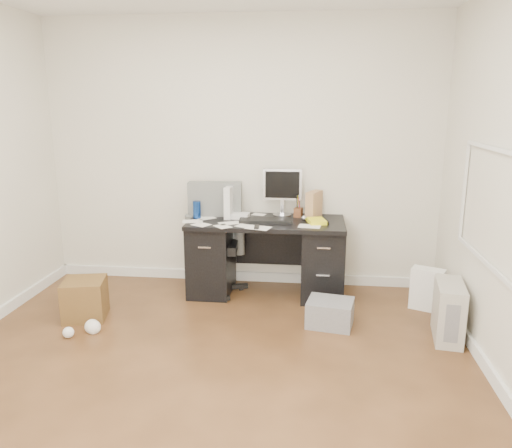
{
  "coord_description": "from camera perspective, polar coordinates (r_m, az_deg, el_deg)",
  "views": [
    {
      "loc": [
        0.73,
        -3.03,
        1.86
      ],
      "look_at": [
        0.25,
        1.2,
        0.82
      ],
      "focal_mm": 35.0,
      "sensor_mm": 36.0,
      "label": 1
    }
  ],
  "objects": [
    {
      "name": "magazine_file",
      "position": [
        4.95,
        6.64,
        2.22
      ],
      "size": [
        0.2,
        0.25,
        0.26
      ],
      "primitive_type": "cube",
      "rotation": [
        0.0,
        0.0,
        -0.43
      ],
      "color": "#9D6F4C",
      "rests_on": "desk"
    },
    {
      "name": "desk",
      "position": [
        4.92,
        1.19,
        -3.55
      ],
      "size": [
        1.5,
        0.7,
        0.75
      ],
      "color": "black",
      "rests_on": "ground"
    },
    {
      "name": "yellow_book",
      "position": [
        4.76,
        7.0,
        0.34
      ],
      "size": [
        0.21,
        0.25,
        0.04
      ],
      "primitive_type": "cube",
      "rotation": [
        0.0,
        0.0,
        0.24
      ],
      "color": "yellow",
      "rests_on": "desk"
    },
    {
      "name": "ground",
      "position": [
        3.63,
        -6.34,
        -17.22
      ],
      "size": [
        4.0,
        4.0,
        0.0
      ],
      "primitive_type": "plane",
      "color": "#412815",
      "rests_on": "ground"
    },
    {
      "name": "computer_mouse",
      "position": [
        4.82,
        5.51,
        0.67
      ],
      "size": [
        0.07,
        0.07,
        0.06
      ],
      "primitive_type": "sphere",
      "rotation": [
        0.0,
        0.0,
        0.24
      ],
      "color": "#B0B0B4",
      "rests_on": "desk"
    },
    {
      "name": "travel_mug",
      "position": [
        4.94,
        -6.77,
        1.63
      ],
      "size": [
        0.08,
        0.08,
        0.17
      ],
      "primitive_type": "cylinder",
      "rotation": [
        0.0,
        0.0,
        -0.02
      ],
      "color": "navy",
      "rests_on": "desk"
    },
    {
      "name": "paper_remote",
      "position": [
        4.54,
        0.28,
        -0.33
      ],
      "size": [
        0.25,
        0.23,
        0.02
      ],
      "primitive_type": null,
      "rotation": [
        0.0,
        0.0,
        -0.28
      ],
      "color": "white",
      "rests_on": "desk"
    },
    {
      "name": "wicker_basket",
      "position": [
        4.7,
        -18.96,
        -8.1
      ],
      "size": [
        0.42,
        0.42,
        0.35
      ],
      "primitive_type": "cube",
      "rotation": [
        0.0,
        0.0,
        0.23
      ],
      "color": "#462C15",
      "rests_on": "ground"
    },
    {
      "name": "room_shell",
      "position": [
        3.14,
        -6.44,
        9.91
      ],
      "size": [
        4.02,
        4.02,
        2.71
      ],
      "color": "silver",
      "rests_on": "ground"
    },
    {
      "name": "office_chair",
      "position": [
        4.95,
        -4.84,
        -1.77
      ],
      "size": [
        0.66,
        0.66,
        1.09
      ],
      "primitive_type": null,
      "rotation": [
        0.0,
        0.0,
        0.08
      ],
      "color": "#545754",
      "rests_on": "ground"
    },
    {
      "name": "shopping_bag",
      "position": [
        4.88,
        18.97,
        -7.04
      ],
      "size": [
        0.35,
        0.3,
        0.39
      ],
      "primitive_type": "cube",
      "rotation": [
        0.0,
        0.0,
        -0.42
      ],
      "color": "white",
      "rests_on": "ground"
    },
    {
      "name": "lcd_monitor",
      "position": [
        4.98,
        3.03,
        3.65
      ],
      "size": [
        0.39,
        0.22,
        0.48
      ],
      "primitive_type": null,
      "rotation": [
        0.0,
        0.0,
        -0.01
      ],
      "color": "#B0B0B4",
      "rests_on": "desk"
    },
    {
      "name": "loose_papers",
      "position": [
        4.8,
        -1.22,
        0.35
      ],
      "size": [
        1.1,
        0.6,
        0.0
      ],
      "primitive_type": null,
      "color": "white",
      "rests_on": "desk"
    },
    {
      "name": "pen_cup",
      "position": [
        4.96,
        4.86,
        2.05
      ],
      "size": [
        0.11,
        0.11,
        0.22
      ],
      "primitive_type": null,
      "rotation": [
        0.0,
        0.0,
        -0.26
      ],
      "color": "brown",
      "rests_on": "desk"
    },
    {
      "name": "pc_tower",
      "position": [
        4.35,
        21.15,
        -9.28
      ],
      "size": [
        0.27,
        0.49,
        0.46
      ],
      "primitive_type": "cube",
      "rotation": [
        0.0,
        0.0,
        -0.14
      ],
      "color": "#AAA59A",
      "rests_on": "ground"
    },
    {
      "name": "white_binder",
      "position": [
        4.95,
        -2.99,
        2.57
      ],
      "size": [
        0.14,
        0.28,
        0.31
      ],
      "primitive_type": "cube",
      "rotation": [
        0.0,
        0.0,
        -0.07
      ],
      "color": "silver",
      "rests_on": "desk"
    },
    {
      "name": "desk_printer",
      "position": [
        4.38,
        8.45,
        -10.01
      ],
      "size": [
        0.43,
        0.37,
        0.22
      ],
      "primitive_type": "cube",
      "rotation": [
        0.0,
        0.0,
        -0.18
      ],
      "color": "slate",
      "rests_on": "ground"
    },
    {
      "name": "keyboard",
      "position": [
        4.76,
        1.13,
        0.41
      ],
      "size": [
        0.51,
        0.2,
        0.03
      ],
      "primitive_type": "cube",
      "rotation": [
        0.0,
        0.0,
        0.06
      ],
      "color": "black",
      "rests_on": "desk"
    }
  ]
}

